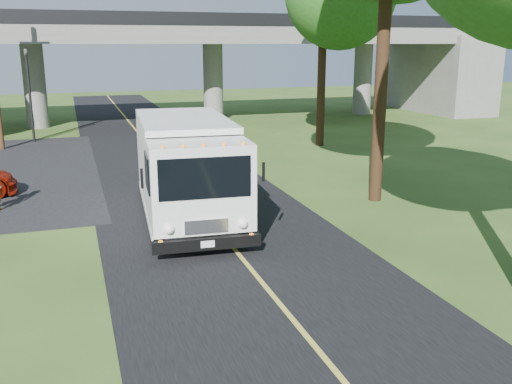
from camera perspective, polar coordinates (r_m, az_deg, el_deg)
name	(u,v)px	position (r m, az deg, el deg)	size (l,w,h in m)	color
ground	(320,354)	(10.78, 6.46, -15.83)	(120.00, 120.00, 0.00)	#314D1B
road	(199,207)	(19.60, -5.68, -1.53)	(7.00, 90.00, 0.02)	black
lane_line	(199,207)	(19.60, -5.68, -1.47)	(0.12, 90.00, 0.01)	gold
overpass	(127,57)	(40.61, -12.82, 13.06)	(54.00, 10.00, 7.30)	slate
traffic_signal	(29,85)	(34.54, -21.76, 9.91)	(0.18, 0.22, 5.20)	black
step_van	(187,166)	(18.00, -6.91, 2.59)	(3.29, 7.72, 3.17)	white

